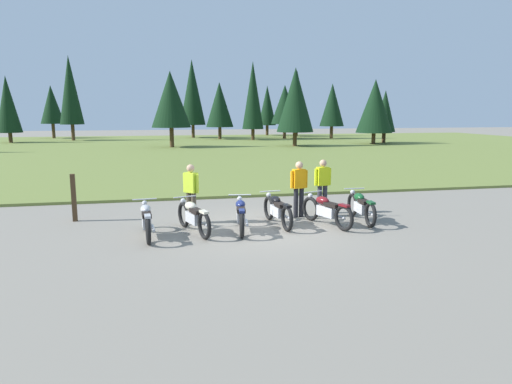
{
  "coord_description": "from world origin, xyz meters",
  "views": [
    {
      "loc": [
        -2.6,
        -11.76,
        3.11
      ],
      "look_at": [
        0.0,
        0.6,
        0.9
      ],
      "focal_mm": 32.29,
      "sensor_mm": 36.0,
      "label": 1
    }
  ],
  "objects_px": {
    "motorcycle_silver": "(147,220)",
    "motorcycle_british_green": "(361,206)",
    "motorcycle_maroon": "(326,210)",
    "rider_with_back_turned": "(323,183)",
    "motorcycle_cream": "(193,216)",
    "rider_in_hivis_vest": "(191,190)",
    "trail_marker_post": "(74,198)",
    "motorcycle_black": "(277,210)",
    "motorcycle_navy": "(241,215)",
    "rider_checking_bike": "(299,186)"
  },
  "relations": [
    {
      "from": "rider_in_hivis_vest",
      "to": "rider_with_back_turned",
      "type": "height_order",
      "value": "same"
    },
    {
      "from": "motorcycle_black",
      "to": "motorcycle_british_green",
      "type": "distance_m",
      "value": 2.46
    },
    {
      "from": "motorcycle_silver",
      "to": "motorcycle_navy",
      "type": "height_order",
      "value": "same"
    },
    {
      "from": "motorcycle_silver",
      "to": "trail_marker_post",
      "type": "bearing_deg",
      "value": 133.64
    },
    {
      "from": "motorcycle_navy",
      "to": "motorcycle_black",
      "type": "xyz_separation_m",
      "value": [
        1.1,
        0.39,
        0.0
      ]
    },
    {
      "from": "motorcycle_british_green",
      "to": "trail_marker_post",
      "type": "distance_m",
      "value": 8.22
    },
    {
      "from": "motorcycle_cream",
      "to": "motorcycle_navy",
      "type": "xyz_separation_m",
      "value": [
        1.24,
        -0.05,
        0.0
      ]
    },
    {
      "from": "motorcycle_maroon",
      "to": "rider_in_hivis_vest",
      "type": "bearing_deg",
      "value": 163.69
    },
    {
      "from": "motorcycle_british_green",
      "to": "motorcycle_silver",
      "type": "bearing_deg",
      "value": -175.69
    },
    {
      "from": "rider_with_back_turned",
      "to": "motorcycle_british_green",
      "type": "bearing_deg",
      "value": -60.08
    },
    {
      "from": "motorcycle_black",
      "to": "rider_with_back_turned",
      "type": "xyz_separation_m",
      "value": [
        1.74,
        1.19,
        0.51
      ]
    },
    {
      "from": "motorcycle_silver",
      "to": "motorcycle_british_green",
      "type": "relative_size",
      "value": 1.0
    },
    {
      "from": "motorcycle_black",
      "to": "motorcycle_maroon",
      "type": "distance_m",
      "value": 1.35
    },
    {
      "from": "motorcycle_maroon",
      "to": "rider_with_back_turned",
      "type": "height_order",
      "value": "rider_with_back_turned"
    },
    {
      "from": "trail_marker_post",
      "to": "rider_in_hivis_vest",
      "type": "bearing_deg",
      "value": -15.59
    },
    {
      "from": "motorcycle_maroon",
      "to": "motorcycle_cream",
      "type": "bearing_deg",
      "value": -179.48
    },
    {
      "from": "motorcycle_navy",
      "to": "rider_with_back_turned",
      "type": "distance_m",
      "value": 3.29
    },
    {
      "from": "trail_marker_post",
      "to": "motorcycle_silver",
      "type": "bearing_deg",
      "value": -46.36
    },
    {
      "from": "rider_checking_bike",
      "to": "motorcycle_navy",
      "type": "bearing_deg",
      "value": -147.78
    },
    {
      "from": "motorcycle_silver",
      "to": "rider_with_back_turned",
      "type": "height_order",
      "value": "rider_with_back_turned"
    },
    {
      "from": "motorcycle_navy",
      "to": "rider_checking_bike",
      "type": "xyz_separation_m",
      "value": [
        1.97,
        1.24,
        0.51
      ]
    },
    {
      "from": "motorcycle_navy",
      "to": "motorcycle_maroon",
      "type": "xyz_separation_m",
      "value": [
        2.41,
        0.08,
        0.0
      ]
    },
    {
      "from": "motorcycle_silver",
      "to": "motorcycle_maroon",
      "type": "relative_size",
      "value": 1.05
    },
    {
      "from": "rider_in_hivis_vest",
      "to": "rider_with_back_turned",
      "type": "distance_m",
      "value": 4.07
    },
    {
      "from": "motorcycle_black",
      "to": "rider_checking_bike",
      "type": "distance_m",
      "value": 1.32
    },
    {
      "from": "motorcycle_cream",
      "to": "rider_checking_bike",
      "type": "bearing_deg",
      "value": 20.41
    },
    {
      "from": "motorcycle_cream",
      "to": "motorcycle_maroon",
      "type": "xyz_separation_m",
      "value": [
        3.65,
        0.03,
        0.0
      ]
    },
    {
      "from": "motorcycle_silver",
      "to": "motorcycle_black",
      "type": "relative_size",
      "value": 1.0
    },
    {
      "from": "motorcycle_navy",
      "to": "motorcycle_maroon",
      "type": "height_order",
      "value": "same"
    },
    {
      "from": "motorcycle_maroon",
      "to": "rider_in_hivis_vest",
      "type": "distance_m",
      "value": 3.81
    },
    {
      "from": "motorcycle_black",
      "to": "motorcycle_british_green",
      "type": "height_order",
      "value": "same"
    },
    {
      "from": "motorcycle_cream",
      "to": "trail_marker_post",
      "type": "xyz_separation_m",
      "value": [
        -3.24,
        2.01,
        0.25
      ]
    },
    {
      "from": "motorcycle_silver",
      "to": "rider_checking_bike",
      "type": "bearing_deg",
      "value": 17.17
    },
    {
      "from": "motorcycle_cream",
      "to": "motorcycle_navy",
      "type": "bearing_deg",
      "value": -2.21
    },
    {
      "from": "motorcycle_cream",
      "to": "motorcycle_british_green",
      "type": "xyz_separation_m",
      "value": [
        4.79,
        0.29,
        0.0
      ]
    },
    {
      "from": "rider_in_hivis_vest",
      "to": "trail_marker_post",
      "type": "relative_size",
      "value": 1.22
    },
    {
      "from": "motorcycle_silver",
      "to": "rider_with_back_turned",
      "type": "relative_size",
      "value": 1.26
    },
    {
      "from": "motorcycle_maroon",
      "to": "motorcycle_british_green",
      "type": "distance_m",
      "value": 1.17
    },
    {
      "from": "motorcycle_black",
      "to": "motorcycle_maroon",
      "type": "bearing_deg",
      "value": -13.41
    },
    {
      "from": "motorcycle_maroon",
      "to": "trail_marker_post",
      "type": "xyz_separation_m",
      "value": [
        -6.9,
        1.97,
        0.25
      ]
    },
    {
      "from": "motorcycle_silver",
      "to": "motorcycle_black",
      "type": "distance_m",
      "value": 3.55
    },
    {
      "from": "rider_in_hivis_vest",
      "to": "trail_marker_post",
      "type": "bearing_deg",
      "value": 164.41
    },
    {
      "from": "motorcycle_cream",
      "to": "trail_marker_post",
      "type": "distance_m",
      "value": 3.82
    },
    {
      "from": "motorcycle_silver",
      "to": "rider_checking_bike",
      "type": "relative_size",
      "value": 1.26
    },
    {
      "from": "motorcycle_british_green",
      "to": "rider_with_back_turned",
      "type": "distance_m",
      "value": 1.53
    },
    {
      "from": "motorcycle_maroon",
      "to": "motorcycle_british_green",
      "type": "xyz_separation_m",
      "value": [
        1.14,
        0.26,
        0.0
      ]
    },
    {
      "from": "motorcycle_silver",
      "to": "motorcycle_british_green",
      "type": "distance_m",
      "value": 5.99
    },
    {
      "from": "motorcycle_black",
      "to": "motorcycle_british_green",
      "type": "xyz_separation_m",
      "value": [
        2.46,
        -0.06,
        0.0
      ]
    },
    {
      "from": "rider_with_back_turned",
      "to": "motorcycle_cream",
      "type": "bearing_deg",
      "value": -159.35
    },
    {
      "from": "motorcycle_cream",
      "to": "motorcycle_british_green",
      "type": "distance_m",
      "value": 4.8
    }
  ]
}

